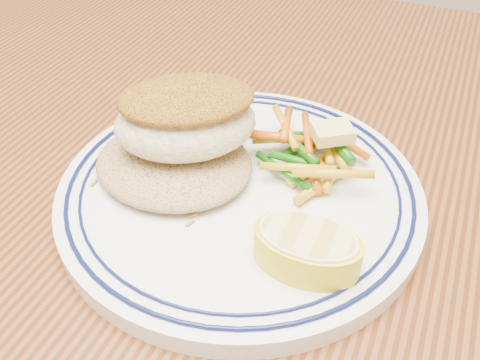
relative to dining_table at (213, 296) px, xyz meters
name	(u,v)px	position (x,y,z in m)	size (l,w,h in m)	color
dining_table	(213,296)	(0.00, 0.00, 0.00)	(1.50, 0.90, 0.75)	#48230E
plate	(240,191)	(0.02, 0.02, 0.11)	(0.26, 0.26, 0.02)	white
rice_pilaf	(174,160)	(-0.03, 0.01, 0.12)	(0.12, 0.10, 0.02)	#95774A
fish_fillet	(186,117)	(-0.03, 0.03, 0.15)	(0.12, 0.12, 0.05)	beige
vegetable_pile	(311,151)	(0.05, 0.06, 0.12)	(0.10, 0.09, 0.03)	gold
butter_pat	(332,133)	(0.07, 0.06, 0.15)	(0.03, 0.02, 0.01)	#E6D170
lemon_wedge	(307,248)	(0.08, -0.03, 0.13)	(0.07, 0.06, 0.03)	yellow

